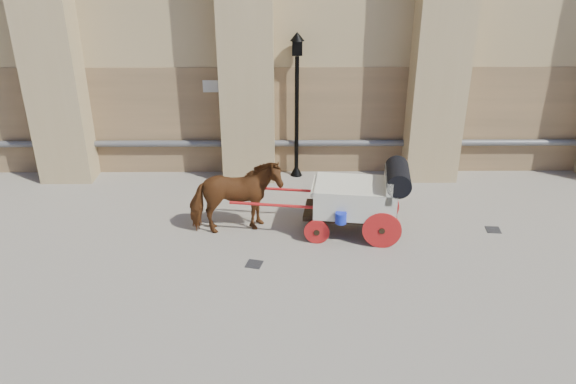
{
  "coord_description": "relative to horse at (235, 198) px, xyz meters",
  "views": [
    {
      "loc": [
        -0.06,
        -10.87,
        6.3
      ],
      "look_at": [
        0.04,
        0.43,
        1.01
      ],
      "focal_mm": 35.0,
      "sensor_mm": 36.0,
      "label": 1
    }
  ],
  "objects": [
    {
      "name": "street_lamp",
      "position": [
        1.44,
        3.26,
        1.26
      ],
      "size": [
        0.37,
        0.37,
        3.96
      ],
      "color": "black",
      "rests_on": "ground"
    },
    {
      "name": "drain_grate_near",
      "position": [
        0.46,
        -1.42,
        -0.85
      ],
      "size": [
        0.39,
        0.39,
        0.01
      ],
      "primitive_type": "cube",
      "rotation": [
        0.0,
        0.0,
        -0.25
      ],
      "color": "black",
      "rests_on": "ground"
    },
    {
      "name": "ground",
      "position": [
        1.14,
        -0.46,
        -0.86
      ],
      "size": [
        90.0,
        90.0,
        0.0
      ],
      "primitive_type": "plane",
      "color": "gray",
      "rests_on": "ground"
    },
    {
      "name": "carriage",
      "position": [
        2.81,
        -0.11,
        0.07
      ],
      "size": [
        4.03,
        1.58,
        1.72
      ],
      "rotation": [
        0.0,
        0.0,
        -0.14
      ],
      "color": "black",
      "rests_on": "ground"
    },
    {
      "name": "drain_grate_far",
      "position": [
        5.93,
        0.0,
        -0.85
      ],
      "size": [
        0.35,
        0.35,
        0.01
      ],
      "primitive_type": "cube",
      "rotation": [
        0.0,
        0.0,
        -0.1
      ],
      "color": "black",
      "rests_on": "ground"
    },
    {
      "name": "horse",
      "position": [
        0.0,
        0.0,
        0.0
      ],
      "size": [
        2.19,
        1.36,
        1.72
      ],
      "primitive_type": "imported",
      "rotation": [
        0.0,
        0.0,
        1.8
      ],
      "color": "#5D3012",
      "rests_on": "ground"
    }
  ]
}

